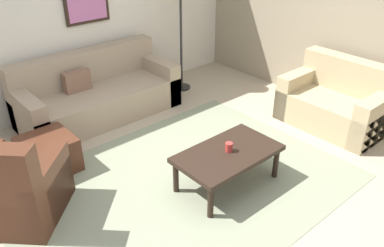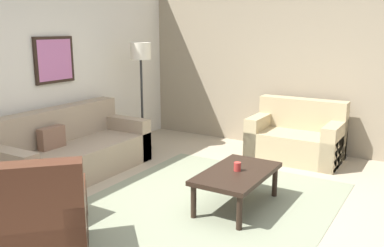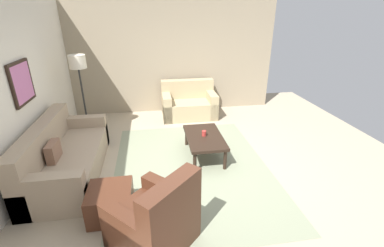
{
  "view_description": "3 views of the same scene",
  "coord_description": "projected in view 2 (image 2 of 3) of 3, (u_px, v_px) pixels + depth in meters",
  "views": [
    {
      "loc": [
        -2.16,
        -2.63,
        2.64
      ],
      "look_at": [
        0.19,
        0.05,
        0.67
      ],
      "focal_mm": 37.07,
      "sensor_mm": 36.0,
      "label": 1
    },
    {
      "loc": [
        -3.56,
        -2.1,
        1.94
      ],
      "look_at": [
        0.43,
        0.31,
        0.86
      ],
      "focal_mm": 39.1,
      "sensor_mm": 36.0,
      "label": 2
    },
    {
      "loc": [
        -3.82,
        0.61,
        2.51
      ],
      "look_at": [
        0.31,
        -0.06,
        0.7
      ],
      "focal_mm": 24.74,
      "sensor_mm": 36.0,
      "label": 3
    }
  ],
  "objects": [
    {
      "name": "armchair_leather",
      "position": [
        37.0,
        229.0,
        3.46
      ],
      "size": [
        1.13,
        1.13,
        0.95
      ],
      "color": "#4C2819",
      "rests_on": "ground_plane"
    },
    {
      "name": "rear_partition",
      "position": [
        25.0,
        70.0,
        5.46
      ],
      "size": [
        6.0,
        0.12,
        2.8
      ],
      "primitive_type": "cube",
      "color": "silver",
      "rests_on": "ground_plane"
    },
    {
      "name": "ottoman",
      "position": [
        47.0,
        202.0,
        4.26
      ],
      "size": [
        0.56,
        0.56,
        0.4
      ],
      "primitive_type": "cube",
      "color": "#4C2819",
      "rests_on": "ground_plane"
    },
    {
      "name": "framed_artwork",
      "position": [
        54.0,
        60.0,
        5.74
      ],
      "size": [
        0.66,
        0.04,
        0.63
      ],
      "color": "black"
    },
    {
      "name": "couch_main",
      "position": [
        68.0,
        153.0,
        5.59
      ],
      "size": [
        2.19,
        0.93,
        0.88
      ],
      "color": "gray",
      "rests_on": "ground_plane"
    },
    {
      "name": "stone_feature_panel",
      "position": [
        292.0,
        62.0,
        6.66
      ],
      "size": [
        0.12,
        5.2,
        2.8
      ],
      "primitive_type": "cube",
      "color": "gray",
      "rests_on": "ground_plane"
    },
    {
      "name": "cup",
      "position": [
        237.0,
        167.0,
        4.55
      ],
      "size": [
        0.08,
        0.08,
        0.1
      ],
      "primitive_type": "cylinder",
      "color": "#B2332D",
      "rests_on": "coffee_table"
    },
    {
      "name": "lamp_standing",
      "position": [
        141.0,
        62.0,
        6.54
      ],
      "size": [
        0.32,
        0.32,
        1.71
      ],
      "color": "black",
      "rests_on": "ground_plane"
    },
    {
      "name": "ground_plane",
      "position": [
        196.0,
        213.0,
        4.47
      ],
      "size": [
        8.0,
        8.0,
        0.0
      ],
      "primitive_type": "plane",
      "color": "tan"
    },
    {
      "name": "area_rug",
      "position": [
        196.0,
        213.0,
        4.47
      ],
      "size": [
        3.48,
        2.6,
        0.01
      ],
      "primitive_type": "cube",
      "color": "gray",
      "rests_on": "ground_plane"
    },
    {
      "name": "couch_loveseat",
      "position": [
        297.0,
        139.0,
        6.3
      ],
      "size": [
        0.83,
        1.32,
        0.88
      ],
      "color": "tan",
      "rests_on": "ground_plane"
    },
    {
      "name": "coffee_table",
      "position": [
        237.0,
        176.0,
        4.56
      ],
      "size": [
        1.1,
        0.64,
        0.41
      ],
      "color": "black",
      "rests_on": "ground_plane"
    }
  ]
}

